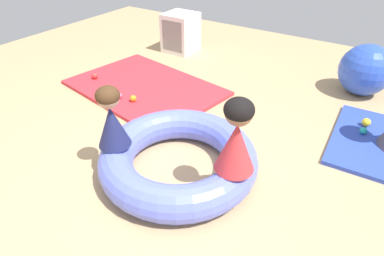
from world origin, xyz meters
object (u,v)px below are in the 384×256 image
(play_ball_red, at_px, (95,76))
(play_ball_orange, at_px, (133,98))
(child_in_navy, at_px, (111,118))
(play_ball_teal, at_px, (363,131))
(child_in_red, at_px, (237,137))
(play_ball_pink, at_px, (119,96))
(exercise_ball_large, at_px, (365,70))
(inflatable_cushion, at_px, (178,158))
(storage_cube, at_px, (180,33))
(play_ball_yellow, at_px, (366,122))

(play_ball_red, distance_m, play_ball_orange, 0.81)
(child_in_navy, xyz_separation_m, play_ball_teal, (1.59, 1.60, -0.44))
(child_in_red, relative_size, play_ball_pink, 8.51)
(play_ball_orange, relative_size, exercise_ball_large, 0.13)
(child_in_navy, height_order, play_ball_teal, child_in_navy)
(inflatable_cushion, xyz_separation_m, play_ball_red, (-1.84, 0.80, -0.06))
(child_in_red, relative_size, storage_cube, 0.99)
(child_in_red, bearing_deg, inflatable_cushion, -15.24)
(play_ball_pink, relative_size, play_ball_orange, 0.89)
(child_in_navy, bearing_deg, play_ball_teal, 2.64)
(play_ball_red, distance_m, exercise_ball_large, 3.19)
(child_in_red, xyz_separation_m, exercise_ball_large, (0.49, 2.30, -0.25))
(play_ball_yellow, height_order, play_ball_pink, play_ball_yellow)
(child_in_navy, relative_size, play_ball_red, 6.55)
(play_ball_orange, bearing_deg, inflatable_cushion, -30.84)
(inflatable_cushion, bearing_deg, play_ball_teal, 48.80)
(play_ball_red, relative_size, storage_cube, 0.14)
(child_in_red, distance_m, play_ball_yellow, 1.72)
(play_ball_pink, bearing_deg, play_ball_red, 161.30)
(child_in_navy, bearing_deg, play_ball_pink, 90.93)
(play_ball_pink, distance_m, storage_cube, 1.70)
(play_ball_yellow, bearing_deg, child_in_navy, -131.99)
(play_ball_orange, relative_size, storage_cube, 0.13)
(child_in_navy, distance_m, storage_cube, 2.77)
(play_ball_red, relative_size, play_ball_pink, 1.16)
(child_in_navy, relative_size, child_in_red, 0.89)
(inflatable_cushion, bearing_deg, play_ball_pink, 154.16)
(play_ball_teal, bearing_deg, play_ball_red, -169.88)
(child_in_red, xyz_separation_m, play_ball_teal, (0.68, 1.35, -0.47))
(child_in_navy, relative_size, storage_cube, 0.89)
(storage_cube, bearing_deg, child_in_navy, -65.47)
(play_ball_orange, bearing_deg, play_ball_yellow, 21.41)
(inflatable_cushion, bearing_deg, play_ball_orange, 149.16)
(play_ball_pink, relative_size, exercise_ball_large, 0.11)
(play_ball_pink, height_order, exercise_ball_large, exercise_ball_large)
(child_in_red, xyz_separation_m, storage_cube, (-2.05, 2.26, -0.26))
(child_in_navy, distance_m, play_ball_orange, 1.18)
(child_in_navy, height_order, play_ball_red, child_in_navy)
(exercise_ball_large, bearing_deg, play_ball_pink, -142.56)
(play_ball_yellow, relative_size, play_ball_teal, 1.22)
(play_ball_yellow, bearing_deg, play_ball_orange, -158.59)
(inflatable_cushion, xyz_separation_m, play_ball_teal, (1.17, 1.34, -0.06))
(child_in_navy, relative_size, play_ball_orange, 6.75)
(play_ball_red, distance_m, play_ball_pink, 0.64)
(play_ball_pink, relative_size, play_ball_teal, 0.97)
(child_in_navy, xyz_separation_m, child_in_red, (0.91, 0.26, 0.03))
(child_in_navy, distance_m, play_ball_pink, 1.27)
(child_in_navy, height_order, play_ball_orange, child_in_navy)
(child_in_navy, distance_m, play_ball_yellow, 2.41)
(play_ball_pink, bearing_deg, child_in_red, -19.32)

